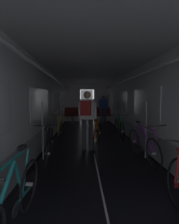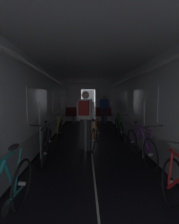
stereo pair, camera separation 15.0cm
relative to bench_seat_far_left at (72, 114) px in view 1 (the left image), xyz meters
name	(u,v)px [view 1 (the left image)]	position (x,y,z in m)	size (l,w,h in m)	color
ground_plane	(107,218)	(0.90, -8.07, -0.57)	(60.00, 60.00, 0.00)	black
train_car_shell	(92,92)	(0.90, -4.47, 1.13)	(3.14, 12.34, 2.57)	black
bench_seat_far_left	(72,114)	(0.00, 0.00, 0.00)	(0.98, 0.51, 0.95)	gray
bench_seat_far_right	(103,114)	(1.80, 0.00, 0.00)	(0.98, 0.51, 0.95)	gray
bicycle_yellow	(60,128)	(-0.22, -3.87, -0.19)	(0.44, 1.69, 0.96)	black
bicycle_purple	(143,145)	(2.03, -6.17, -0.18)	(0.44, 1.69, 0.95)	black
bicycle_black	(49,145)	(-0.20, -6.06, -0.19)	(0.44, 1.69, 0.95)	black
bicycle_teal	(13,204)	(-0.14, -8.35, -0.18)	(0.44, 1.69, 0.95)	black
bicycle_green	(120,128)	(1.99, -3.81, -0.18)	(0.44, 1.69, 0.95)	black
person_cyclist_aisle	(87,115)	(0.73, -5.30, 0.45)	(0.56, 0.45, 1.69)	#2D2D33
bicycle_orange_in_aisle	(97,135)	(1.04, -5.03, -0.18)	(0.51, 1.66, 0.94)	black
person_standing_near_bench	(103,107)	(1.80, -0.38, 0.41)	(0.53, 0.23, 1.69)	#384C75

